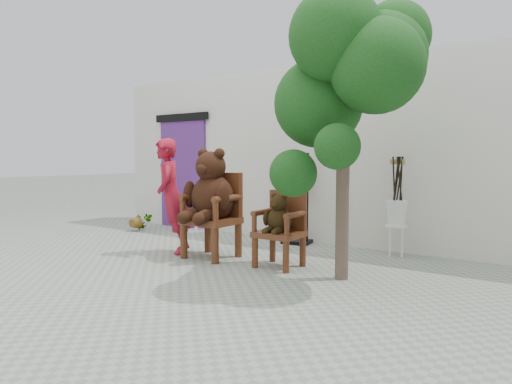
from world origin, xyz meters
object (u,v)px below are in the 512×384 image
chair_big (211,197)px  stool_bucket (397,212)px  person (172,196)px  cafe_table (196,209)px  chair_small (281,222)px  display_stand (297,209)px  tree (350,69)px

chair_big → stool_bucket: bearing=37.3°
person → cafe_table: bearing=172.0°
stool_bucket → cafe_table: bearing=-180.0°
chair_big → chair_small: 1.14m
display_stand → stool_bucket: display_stand is taller
person → display_stand: person is taller
chair_small → stool_bucket: size_ratio=0.68×
chair_small → cafe_table: chair_small is taller
chair_big → tree: bearing=-1.9°
chair_big → display_stand: size_ratio=1.04×
chair_small → cafe_table: (-2.89, 1.53, -0.15)m
chair_big → cafe_table: chair_big is taller
chair_small → tree: (1.02, -0.17, 1.84)m
person → tree: size_ratio=0.53×
tree → person: bearing=-179.4°
person → tree: (2.80, 0.03, 1.57)m
cafe_table → stool_bucket: bearing=0.0°
stool_bucket → chair_small: bearing=-124.3°
person → tree: 3.21m
chair_big → tree: tree is taller
chair_big → cafe_table: bearing=137.6°
cafe_table → stool_bucket: size_ratio=0.48×
person → stool_bucket: person is taller
stool_bucket → tree: size_ratio=0.45×
chair_small → stool_bucket: (1.04, 1.53, 0.05)m
cafe_table → tree: 4.70m
chair_big → chair_small: size_ratio=1.58×
stool_bucket → display_stand: bearing=-179.8°
display_stand → cafe_table: bearing=172.4°
tree → chair_small: bearing=170.4°
chair_small → person: person is taller
cafe_table → chair_big: bearing=-42.4°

